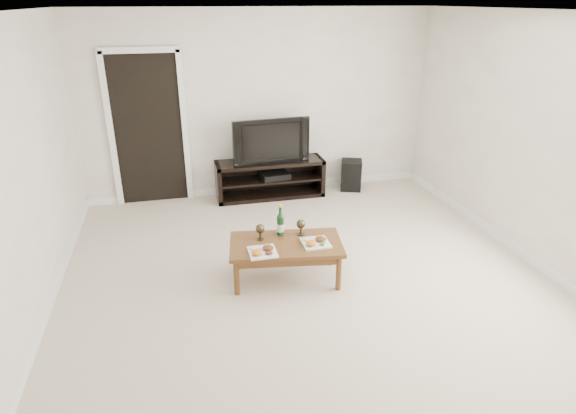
{
  "coord_description": "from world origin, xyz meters",
  "views": [
    {
      "loc": [
        -1.2,
        -4.0,
        2.69
      ],
      "look_at": [
        -0.13,
        0.47,
        0.7
      ],
      "focal_mm": 30.0,
      "sensor_mm": 36.0,
      "label": 1
    }
  ],
  "objects_px": {
    "media_console": "(270,179)",
    "subwoofer": "(351,175)",
    "television": "(269,139)",
    "coffee_table": "(286,261)"
  },
  "relations": [
    {
      "from": "media_console",
      "to": "subwoofer",
      "type": "relative_size",
      "value": 3.44
    },
    {
      "from": "subwoofer",
      "to": "television",
      "type": "bearing_deg",
      "value": -160.02
    },
    {
      "from": "television",
      "to": "subwoofer",
      "type": "relative_size",
      "value": 2.42
    },
    {
      "from": "television",
      "to": "subwoofer",
      "type": "distance_m",
      "value": 1.41
    },
    {
      "from": "subwoofer",
      "to": "coffee_table",
      "type": "distance_m",
      "value": 2.77
    },
    {
      "from": "television",
      "to": "subwoofer",
      "type": "xyz_separation_m",
      "value": [
        1.26,
        0.01,
        -0.64
      ]
    },
    {
      "from": "television",
      "to": "media_console",
      "type": "bearing_deg",
      "value": -4.64
    },
    {
      "from": "media_console",
      "to": "television",
      "type": "bearing_deg",
      "value": 180.0
    },
    {
      "from": "television",
      "to": "subwoofer",
      "type": "bearing_deg",
      "value": -4.37
    },
    {
      "from": "media_console",
      "to": "coffee_table",
      "type": "relative_size",
      "value": 1.38
    }
  ]
}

